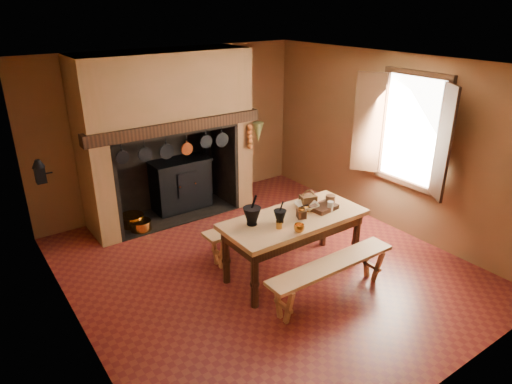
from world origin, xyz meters
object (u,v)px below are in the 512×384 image
iron_range (181,184)px  wicker_basket (308,199)px  mixing_bowl (307,206)px  work_table (294,226)px  bench_front (331,272)px  coffee_grinder (301,213)px

iron_range → wicker_basket: iron_range is taller
mixing_bowl → iron_range: bearing=102.4°
iron_range → work_table: bearing=-84.2°
bench_front → wicker_basket: bearing=65.8°
wicker_basket → bench_front: bearing=-99.2°
bench_front → iron_range: bearing=94.6°
coffee_grinder → mixing_bowl: bearing=58.8°
mixing_bowl → bench_front: bearing=-110.0°
coffee_grinder → bench_front: bearing=-71.8°
iron_range → mixing_bowl: bearing=-77.6°
work_table → coffee_grinder: 0.22m
work_table → wicker_basket: wicker_basket is taller
coffee_grinder → iron_range: bearing=120.1°
iron_range → bench_front: bearing=-85.4°
iron_range → work_table: size_ratio=0.81×
work_table → bench_front: 0.81m
coffee_grinder → wicker_basket: size_ratio=0.70×
mixing_bowl → wicker_basket: (0.13, 0.12, 0.03)m
mixing_bowl → wicker_basket: bearing=43.4°
mixing_bowl → wicker_basket: size_ratio=1.26×
coffee_grinder → wicker_basket: bearing=61.6°
wicker_basket → iron_range: bearing=120.6°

